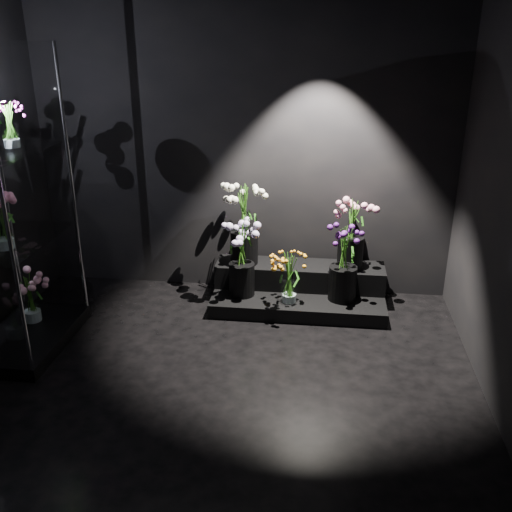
# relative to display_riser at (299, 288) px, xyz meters

# --- Properties ---
(floor) EXTENTS (4.00, 4.00, 0.00)m
(floor) POSITION_rel_display_riser_xyz_m (-0.58, -1.68, -0.15)
(floor) COLOR black
(floor) RESTS_ON ground
(wall_back) EXTENTS (4.00, 0.00, 4.00)m
(wall_back) POSITION_rel_display_riser_xyz_m (-0.58, 0.32, 1.25)
(wall_back) COLOR black
(wall_back) RESTS_ON floor
(wall_front) EXTENTS (4.00, 0.00, 4.00)m
(wall_front) POSITION_rel_display_riser_xyz_m (-0.58, -3.68, 1.25)
(wall_front) COLOR black
(wall_front) RESTS_ON floor
(display_riser) EXTENTS (1.62, 0.72, 0.36)m
(display_riser) POSITION_rel_display_riser_xyz_m (0.00, 0.00, 0.00)
(display_riser) COLOR black
(display_riser) RESTS_ON floor
(display_case) EXTENTS (0.65, 1.09, 2.39)m
(display_case) POSITION_rel_display_riser_xyz_m (-2.23, -1.04, 1.05)
(display_case) COLOR black
(display_case) RESTS_ON floor
(bouquet_orange_bells) EXTENTS (0.28, 0.28, 0.47)m
(bouquet_orange_bells) POSITION_rel_display_riser_xyz_m (-0.08, -0.27, 0.23)
(bouquet_orange_bells) COLOR white
(bouquet_orange_bells) RESTS_ON display_riser
(bouquet_lilac) EXTENTS (0.44, 0.44, 0.69)m
(bouquet_lilac) POSITION_rel_display_riser_xyz_m (-0.53, -0.16, 0.38)
(bouquet_lilac) COLOR black
(bouquet_lilac) RESTS_ON display_riser
(bouquet_purple) EXTENTS (0.32, 0.32, 0.70)m
(bouquet_purple) POSITION_rel_display_riser_xyz_m (0.41, -0.15, 0.35)
(bouquet_purple) COLOR black
(bouquet_purple) RESTS_ON display_riser
(bouquet_cream_roses) EXTENTS (0.43, 0.43, 0.77)m
(bouquet_cream_roses) POSITION_rel_display_riser_xyz_m (-0.54, 0.08, 0.65)
(bouquet_cream_roses) COLOR black
(bouquet_cream_roses) RESTS_ON display_riser
(bouquet_pink_roses) EXTENTS (0.45, 0.45, 0.65)m
(bouquet_pink_roses) POSITION_rel_display_riser_xyz_m (0.47, 0.09, 0.59)
(bouquet_pink_roses) COLOR black
(bouquet_pink_roses) RESTS_ON display_riser
(bouquet_case_pink) EXTENTS (0.39, 0.39, 0.47)m
(bouquet_case_pink) POSITION_rel_display_riser_xyz_m (-2.18, -1.21, 1.03)
(bouquet_case_pink) COLOR white
(bouquet_case_pink) RESTS_ON display_case
(bouquet_case_magenta) EXTENTS (0.24, 0.24, 0.34)m
(bouquet_case_magenta) POSITION_rel_display_riser_xyz_m (-2.18, -0.90, 1.67)
(bouquet_case_magenta) COLOR white
(bouquet_case_magenta) RESTS_ON display_case
(bouquet_case_base_pink) EXTENTS (0.35, 0.35, 0.44)m
(bouquet_case_base_pink) POSITION_rel_display_riser_xyz_m (-2.27, -0.85, 0.20)
(bouquet_case_base_pink) COLOR white
(bouquet_case_base_pink) RESTS_ON display_case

